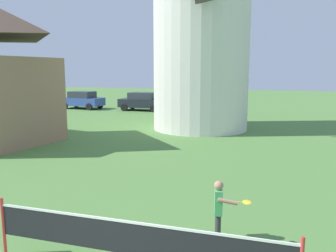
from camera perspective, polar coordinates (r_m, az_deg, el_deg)
name	(u,v)px	position (r m, az deg, el deg)	size (l,w,h in m)	color
tennis_net	(133,239)	(5.98, -5.86, -18.04)	(5.24, 0.06, 1.10)	red
player_far	(219,207)	(7.17, 8.49, -13.09)	(0.77, 0.41, 1.25)	#333338
stray_ball	(8,210)	(9.29, -24.91, -12.47)	(0.25, 0.25, 0.25)	yellow
parked_car_blue	(82,100)	(32.12, -13.97, 4.22)	(3.94, 2.14, 1.56)	#334C99
parked_car_black	(143,101)	(29.79, -4.21, 4.10)	(4.01, 1.99, 1.56)	#1E232D
parked_car_cream	(206,104)	(27.30, 6.24, 3.62)	(4.28, 2.12, 1.56)	silver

